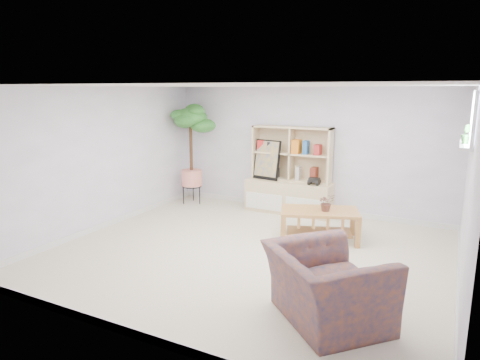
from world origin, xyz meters
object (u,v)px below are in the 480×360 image
at_px(coffee_table, 319,225).
at_px(floor_tree, 191,155).
at_px(storage_unit, 289,170).
at_px(armchair, 327,281).

distance_m(coffee_table, floor_tree, 3.29).
bearing_deg(floor_tree, storage_unit, 7.37).
xyz_separation_m(storage_unit, armchair, (1.76, -3.57, -0.40)).
height_order(floor_tree, armchair, floor_tree).
xyz_separation_m(floor_tree, armchair, (3.82, -3.30, -0.60)).
bearing_deg(storage_unit, coffee_table, -51.58).
xyz_separation_m(storage_unit, floor_tree, (-2.06, -0.27, 0.20)).
bearing_deg(floor_tree, coffee_table, -17.74).
height_order(storage_unit, armchair, storage_unit).
bearing_deg(armchair, storage_unit, -19.92).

